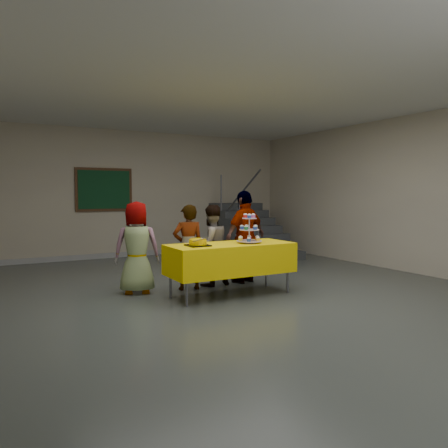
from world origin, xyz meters
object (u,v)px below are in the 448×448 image
Objects in this scene: schoolchild_a at (137,247)px; schoolchild_b at (188,247)px; bear_cake at (198,242)px; schoolchild_d at (245,237)px; staircase at (247,234)px; noticeboard at (104,190)px; cupcake_stand at (249,232)px; schoolchild_c at (211,245)px; bake_table at (230,258)px.

schoolchild_a reaches higher than schoolchild_b.
schoolchild_d reaches higher than bear_cake.
schoolchild_a is 0.89× the size of schoolchild_d.
staircase is at bearing -123.90° from schoolchild_a.
bear_cake is 0.71m from schoolchild_b.
bear_cake is 1.43m from schoolchild_d.
staircase is 1.85× the size of noticeboard.
cupcake_stand is 1.71m from schoolchild_a.
schoolchild_c is 0.85× the size of schoolchild_d.
schoolchild_d is 0.65× the size of staircase.
schoolchild_a is 3.94m from noticeboard.
schoolchild_b is 1.08m from schoolchild_d.
bear_cake is at bearing 46.61° from schoolchild_c.
noticeboard is at bearing -83.70° from schoolchild_c.
schoolchild_d is (1.08, 0.04, 0.11)m from schoolchild_b.
cupcake_stand is (0.29, -0.05, 0.38)m from bake_table.
schoolchild_d is (0.69, 0.69, 0.22)m from bake_table.
schoolchild_c is 4.00m from staircase.
schoolchild_c reaches higher than bake_table.
schoolchild_a is at bearing 149.93° from cupcake_stand.
schoolchild_a is at bearing -20.93° from schoolchild_d.
bake_table is 5.25× the size of bear_cake.
staircase is at bearing -140.00° from schoolchild_d.
noticeboard reaches higher than staircase.
cupcake_stand is 1.02m from schoolchild_b.
schoolchild_a is 0.58× the size of staircase.
bake_table is at bearing 169.65° from cupcake_stand.
bake_table is at bearing 27.59° from schoolchild_d.
schoolchild_a is 1.87m from schoolchild_d.
bake_table is at bearing -124.94° from staircase.
staircase is at bearing -13.92° from noticeboard.
noticeboard is at bearing 92.32° from bear_cake.
staircase is at bearing 58.52° from cupcake_stand.
schoolchild_d is at bearing -70.09° from noticeboard.
cupcake_stand is at bearing -77.58° from noticeboard.
staircase is (3.03, 3.12, -0.18)m from schoolchild_b.
cupcake_stand is at bearing -10.35° from bake_table.
schoolchild_c is at bearing -159.08° from schoolchild_b.
staircase is (2.34, 3.83, -0.45)m from cupcake_stand.
schoolchild_d reaches higher than bake_table.
schoolchild_d reaches higher than schoolchild_c.
cupcake_stand reaches higher than bear_cake.
schoolchild_c is at bearing 51.74° from bear_cake.
schoolchild_c is 1.02× the size of noticeboard.
bake_table is 0.77m from schoolchild_b.
schoolchild_b reaches higher than bake_table.
bake_table is at bearing 131.59° from schoolchild_b.
bear_cake is at bearing -129.97° from staircase.
bake_table is 0.48m from cupcake_stand.
noticeboard is (-0.73, 4.61, 1.04)m from bake_table.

